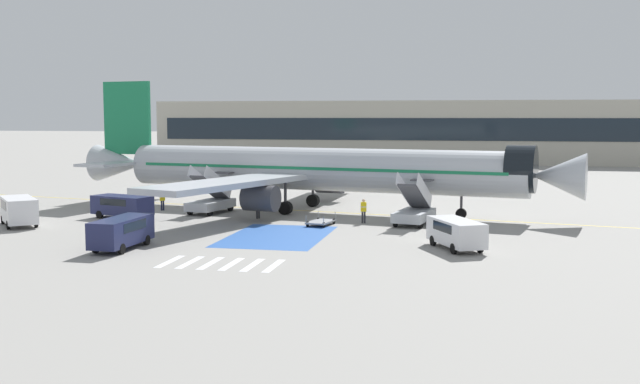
% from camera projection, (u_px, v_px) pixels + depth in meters
% --- Properties ---
extents(ground_plane, '(600.00, 600.00, 0.00)m').
position_uv_depth(ground_plane, '(314.00, 211.00, 63.82)').
color(ground_plane, gray).
extents(apron_leadline_yellow, '(77.52, 14.89, 0.01)m').
position_uv_depth(apron_leadline_yellow, '(318.00, 211.00, 63.38)').
color(apron_leadline_yellow, gold).
rests_on(apron_leadline_yellow, ground_plane).
extents(apron_stand_patch_blue, '(6.46, 10.24, 0.01)m').
position_uv_depth(apron_stand_patch_blue, '(277.00, 236.00, 50.33)').
color(apron_stand_patch_blue, '#2856A8').
rests_on(apron_stand_patch_blue, ground_plane).
extents(apron_walkway_bar_0, '(0.44, 3.60, 0.01)m').
position_uv_depth(apron_walkway_bar_0, '(170.00, 261.00, 41.60)').
color(apron_walkway_bar_0, silver).
rests_on(apron_walkway_bar_0, ground_plane).
extents(apron_walkway_bar_1, '(0.44, 3.60, 0.01)m').
position_uv_depth(apron_walkway_bar_1, '(190.00, 262.00, 41.36)').
color(apron_walkway_bar_1, silver).
rests_on(apron_walkway_bar_1, ground_plane).
extents(apron_walkway_bar_2, '(0.44, 3.60, 0.01)m').
position_uv_depth(apron_walkway_bar_2, '(211.00, 263.00, 41.12)').
color(apron_walkway_bar_2, silver).
rests_on(apron_walkway_bar_2, ground_plane).
extents(apron_walkway_bar_3, '(0.44, 3.60, 0.01)m').
position_uv_depth(apron_walkway_bar_3, '(232.00, 264.00, 40.88)').
color(apron_walkway_bar_3, silver).
rests_on(apron_walkway_bar_3, ground_plane).
extents(apron_walkway_bar_4, '(0.44, 3.60, 0.01)m').
position_uv_depth(apron_walkway_bar_4, '(253.00, 265.00, 40.64)').
color(apron_walkway_bar_4, silver).
rests_on(apron_walkway_bar_4, ground_plane).
extents(apron_walkway_bar_5, '(0.44, 3.60, 0.01)m').
position_uv_depth(apron_walkway_bar_5, '(274.00, 266.00, 40.40)').
color(apron_walkway_bar_5, silver).
rests_on(apron_walkway_bar_5, ground_plane).
extents(airliner, '(44.10, 34.86, 11.25)m').
position_uv_depth(airliner, '(310.00, 169.00, 63.29)').
color(airliner, '#B7BCC4').
rests_on(airliner, ground_plane).
extents(boarding_stairs_forward, '(3.06, 5.50, 4.04)m').
position_uv_depth(boarding_stairs_forward, '(414.00, 211.00, 55.65)').
color(boarding_stairs_forward, '#ADB2BA').
rests_on(boarding_stairs_forward, ground_plane).
extents(boarding_stairs_aft, '(3.06, 5.50, 4.11)m').
position_uv_depth(boarding_stairs_aft, '(211.00, 201.00, 62.25)').
color(boarding_stairs_aft, '#ADB2BA').
rests_on(boarding_stairs_aft, ground_plane).
extents(fuel_tanker, '(9.76, 2.80, 3.59)m').
position_uv_depth(fuel_tanker, '(315.00, 169.00, 87.84)').
color(fuel_tanker, '#38383D').
rests_on(fuel_tanker, ground_plane).
extents(service_van_0, '(5.24, 3.34, 1.79)m').
position_uv_depth(service_van_0, '(122.00, 205.00, 59.01)').
color(service_van_0, '#1E234C').
rests_on(service_van_0, ground_plane).
extents(service_van_1, '(2.00, 5.25, 1.90)m').
position_uv_depth(service_van_1, '(122.00, 230.00, 45.40)').
color(service_van_1, '#1E234C').
rests_on(service_van_1, ground_plane).
extents(service_van_2, '(3.81, 5.10, 1.80)m').
position_uv_depth(service_van_2, '(456.00, 231.00, 45.36)').
color(service_van_2, silver).
rests_on(service_van_2, ground_plane).
extents(service_van_3, '(4.74, 4.99, 2.09)m').
position_uv_depth(service_van_3, '(19.00, 209.00, 55.00)').
color(service_van_3, silver).
rests_on(service_van_3, ground_plane).
extents(baggage_cart, '(1.93, 2.82, 0.87)m').
position_uv_depth(baggage_cart, '(321.00, 222.00, 55.36)').
color(baggage_cart, gray).
rests_on(baggage_cart, ground_plane).
extents(ground_crew_0, '(0.49, 0.42, 1.85)m').
position_uv_depth(ground_crew_0, '(258.00, 205.00, 58.92)').
color(ground_crew_0, '#2D2D33').
rests_on(ground_crew_0, ground_plane).
extents(ground_crew_1, '(0.44, 0.26, 1.85)m').
position_uv_depth(ground_crew_1, '(364.00, 209.00, 56.33)').
color(ground_crew_1, '#2D2D33').
rests_on(ground_crew_1, ground_plane).
extents(ground_crew_2, '(0.48, 0.45, 1.74)m').
position_uv_depth(ground_crew_2, '(162.00, 199.00, 63.94)').
color(ground_crew_2, '#191E38').
rests_on(ground_crew_2, ground_plane).
extents(traffic_cone_0, '(0.42, 0.42, 0.47)m').
position_uv_depth(traffic_cone_0, '(140.00, 221.00, 56.17)').
color(traffic_cone_0, orange).
rests_on(traffic_cone_0, ground_plane).
extents(terminal_building, '(100.65, 12.10, 10.61)m').
position_uv_depth(terminal_building, '(443.00, 132.00, 129.48)').
color(terminal_building, '#B2AD9E').
rests_on(terminal_building, ground_plane).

